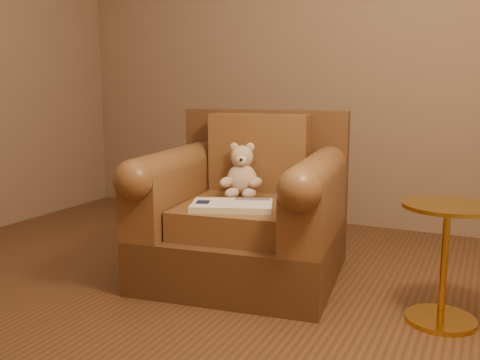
% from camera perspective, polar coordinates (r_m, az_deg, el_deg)
% --- Properties ---
extents(floor, '(4.00, 4.00, 0.00)m').
position_cam_1_polar(floor, '(2.67, -7.81, -13.58)').
color(floor, brown).
rests_on(floor, ground).
extents(armchair, '(1.14, 1.09, 0.92)m').
position_cam_1_polar(armchair, '(3.02, 0.68, -3.57)').
color(armchair, '#54331C').
rests_on(armchair, floor).
extents(teddy_bear, '(0.23, 0.26, 0.31)m').
position_cam_1_polar(teddy_bear, '(3.08, 0.19, 0.49)').
color(teddy_bear, '#D0AD92').
rests_on(teddy_bear, armchair).
extents(guidebook, '(0.48, 0.38, 0.03)m').
position_cam_1_polar(guidebook, '(2.76, -0.88, -2.75)').
color(guidebook, beige).
rests_on(guidebook, armchair).
extents(side_table, '(0.40, 0.40, 0.55)m').
position_cam_1_polar(side_table, '(2.59, 20.98, -7.93)').
color(side_table, gold).
rests_on(side_table, floor).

